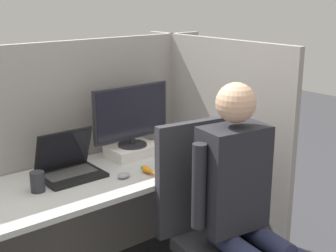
# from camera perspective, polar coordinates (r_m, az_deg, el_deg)

# --- Properties ---
(cubicle_panel_back) EXTENTS (2.07, 0.04, 1.46)m
(cubicle_panel_back) POSITION_cam_1_polar(r_m,az_deg,el_deg) (2.92, -11.96, -4.31)
(cubicle_panel_back) COLOR gray
(cubicle_panel_back) RESTS_ON ground
(cubicle_panel_right) EXTENTS (0.04, 1.26, 1.46)m
(cubicle_panel_right) POSITION_cam_1_polar(r_m,az_deg,el_deg) (3.05, 5.33, -3.09)
(cubicle_panel_right) COLOR gray
(cubicle_panel_right) RESTS_ON ground
(desk) EXTENTS (1.57, 0.64, 0.75)m
(desk) POSITION_cam_1_polar(r_m,az_deg,el_deg) (2.70, -8.32, -9.47)
(desk) COLOR #B7B7B2
(desk) RESTS_ON ground
(paper_box) EXTENTS (0.30, 0.21, 0.06)m
(paper_box) POSITION_cam_1_polar(r_m,az_deg,el_deg) (2.90, -4.36, -2.98)
(paper_box) COLOR white
(paper_box) RESTS_ON desk
(monitor) EXTENTS (0.52, 0.18, 0.37)m
(monitor) POSITION_cam_1_polar(r_m,az_deg,el_deg) (2.83, -4.49, 1.34)
(monitor) COLOR #232328
(monitor) RESTS_ON paper_box
(laptop) EXTENTS (0.33, 0.25, 0.26)m
(laptop) POSITION_cam_1_polar(r_m,az_deg,el_deg) (2.62, -11.96, -4.95)
(laptop) COLOR black
(laptop) RESTS_ON desk
(mouse) EXTENTS (0.07, 0.06, 0.03)m
(mouse) POSITION_cam_1_polar(r_m,az_deg,el_deg) (2.56, -5.44, -6.03)
(mouse) COLOR gray
(mouse) RESTS_ON desk
(stapler) EXTENTS (0.04, 0.15, 0.05)m
(stapler) POSITION_cam_1_polar(r_m,az_deg,el_deg) (3.07, 1.94, -1.97)
(stapler) COLOR #2D2D33
(stapler) RESTS_ON desk
(carrot_toy) EXTENTS (0.04, 0.14, 0.04)m
(carrot_toy) POSITION_cam_1_polar(r_m,az_deg,el_deg) (2.59, -2.11, -5.56)
(carrot_toy) COLOR orange
(carrot_toy) RESTS_ON desk
(office_chair) EXTENTS (0.54, 0.59, 1.08)m
(office_chair) POSITION_cam_1_polar(r_m,az_deg,el_deg) (2.56, 5.53, -11.83)
(office_chair) COLOR #2D2D33
(office_chair) RESTS_ON ground
(person) EXTENTS (0.48, 0.48, 1.32)m
(person) POSITION_cam_1_polar(r_m,az_deg,el_deg) (2.37, 8.99, -8.27)
(person) COLOR #282D4C
(person) RESTS_ON ground
(pen_cup) EXTENTS (0.07, 0.07, 0.10)m
(pen_cup) POSITION_cam_1_polar(r_m,az_deg,el_deg) (2.46, -15.62, -6.56)
(pen_cup) COLOR #28282D
(pen_cup) RESTS_ON desk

